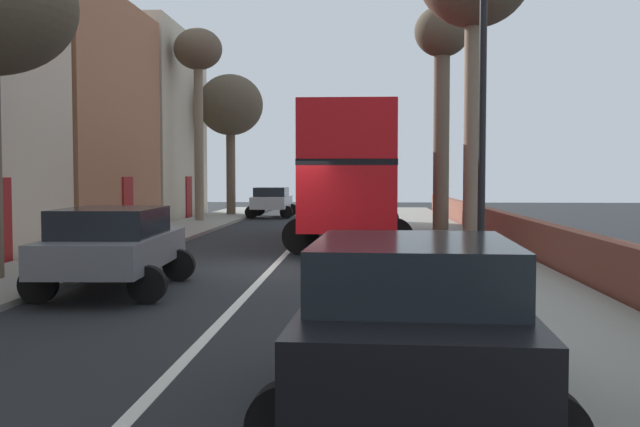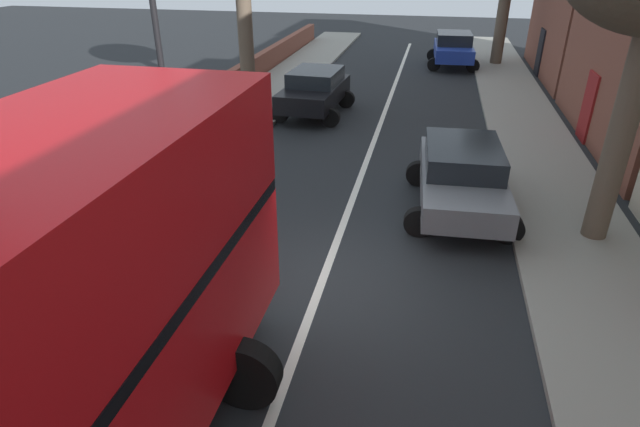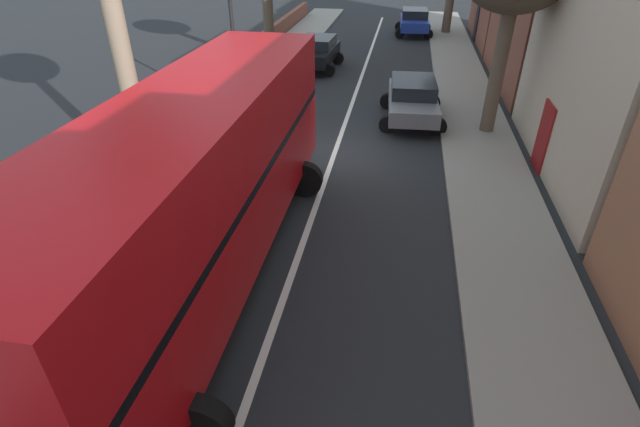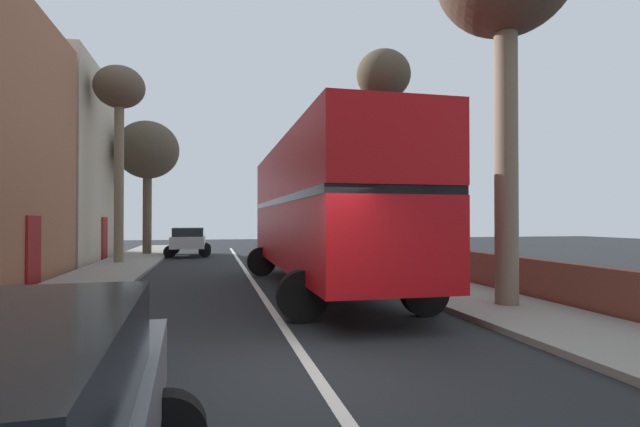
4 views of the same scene
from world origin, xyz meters
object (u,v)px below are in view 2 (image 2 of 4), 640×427
parked_car_blue_left_3 (453,48)px  litter_bin_right (247,88)px  parked_car_black_right_0 (315,90)px  lamppost_right (157,36)px  parked_car_grey_left_1 (461,174)px

parked_car_blue_left_3 → litter_bin_right: bearing=49.8°
parked_car_black_right_0 → parked_car_blue_left_3: 11.04m
parked_car_blue_left_3 → lamppost_right: (6.80, 17.33, 2.87)m
parked_car_grey_left_1 → litter_bin_right: parked_car_grey_left_1 is taller
parked_car_black_right_0 → lamppost_right: (1.80, 7.48, 2.89)m
parked_car_black_right_0 → parked_car_grey_left_1: (-4.99, 6.87, -0.02)m
parked_car_black_right_0 → parked_car_grey_left_1: parked_car_black_right_0 is taller
parked_car_black_right_0 → litter_bin_right: bearing=-12.3°
parked_car_blue_left_3 → litter_bin_right: (7.80, 9.24, -0.25)m
parked_car_grey_left_1 → lamppost_right: size_ratio=0.69×
parked_car_blue_left_3 → lamppost_right: lamppost_right is taller
lamppost_right → litter_bin_right: bearing=-83.0°
parked_car_black_right_0 → litter_bin_right: size_ratio=3.59×
parked_car_grey_left_1 → lamppost_right: 7.42m
parked_car_grey_left_1 → parked_car_black_right_0: bearing=-54.0°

